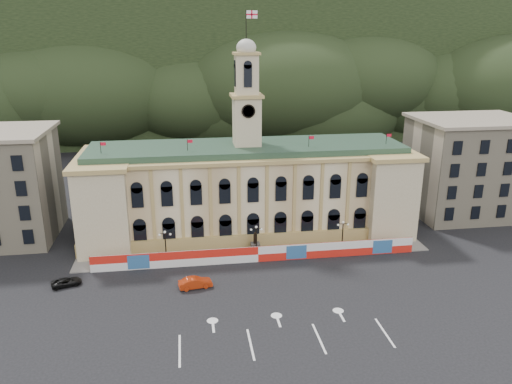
{
  "coord_description": "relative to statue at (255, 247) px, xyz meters",
  "views": [
    {
      "loc": [
        -10.42,
        -54.14,
        33.93
      ],
      "look_at": [
        0.11,
        18.0,
        10.35
      ],
      "focal_mm": 35.0,
      "sensor_mm": 36.0,
      "label": 1
    }
  ],
  "objects": [
    {
      "name": "black_suv",
      "position": [
        -27.62,
        -6.71,
        -0.62
      ],
      "size": [
        4.27,
        5.16,
        1.13
      ],
      "primitive_type": "imported",
      "rotation": [
        0.0,
        0.0,
        1.89
      ],
      "color": "black",
      "rests_on": "ground"
    },
    {
      "name": "ground",
      "position": [
        0.0,
        -18.0,
        -1.19
      ],
      "size": [
        260.0,
        260.0,
        0.0
      ],
      "primitive_type": "plane",
      "color": "black",
      "rests_on": "ground"
    },
    {
      "name": "pavement",
      "position": [
        0.0,
        -0.25,
        -1.11
      ],
      "size": [
        56.0,
        5.5,
        0.16
      ],
      "primitive_type": "cube",
      "color": "slate",
      "rests_on": "ground"
    },
    {
      "name": "lamp_center",
      "position": [
        0.0,
        -1.0,
        1.89
      ],
      "size": [
        1.96,
        0.44,
        5.15
      ],
      "color": "black",
      "rests_on": "ground"
    },
    {
      "name": "lane_markings",
      "position": [
        0.0,
        -23.0,
        -1.18
      ],
      "size": [
        26.0,
        10.0,
        0.02
      ],
      "primitive_type": null,
      "color": "white",
      "rests_on": "ground"
    },
    {
      "name": "red_sedan",
      "position": [
        -9.8,
        -9.86,
        -0.42
      ],
      "size": [
        3.06,
        5.13,
        1.53
      ],
      "primitive_type": "imported",
      "rotation": [
        0.0,
        0.0,
        1.73
      ],
      "color": "#A6290B",
      "rests_on": "ground"
    },
    {
      "name": "lamp_right",
      "position": [
        14.0,
        -1.0,
        1.89
      ],
      "size": [
        1.96,
        0.44,
        5.15
      ],
      "color": "black",
      "rests_on": "ground"
    },
    {
      "name": "side_building_right",
      "position": [
        43.0,
        12.93,
        8.14
      ],
      "size": [
        21.0,
        17.0,
        18.6
      ],
      "color": "#B6A88C",
      "rests_on": "ground"
    },
    {
      "name": "statue",
      "position": [
        0.0,
        0.0,
        0.0
      ],
      "size": [
        1.4,
        1.4,
        3.72
      ],
      "color": "#595651",
      "rests_on": "ground"
    },
    {
      "name": "city_hall",
      "position": [
        0.0,
        9.63,
        6.66
      ],
      "size": [
        56.2,
        17.6,
        37.1
      ],
      "color": "beige",
      "rests_on": "ground"
    },
    {
      "name": "hoarding_fence",
      "position": [
        0.06,
        -2.93,
        0.06
      ],
      "size": [
        50.0,
        0.44,
        2.5
      ],
      "color": "red",
      "rests_on": "ground"
    },
    {
      "name": "lamp_left",
      "position": [
        -14.0,
        -1.0,
        1.89
      ],
      "size": [
        1.96,
        0.44,
        5.15
      ],
      "color": "black",
      "rests_on": "ground"
    },
    {
      "name": "hill_ridge",
      "position": [
        0.03,
        103.99,
        18.3
      ],
      "size": [
        230.0,
        80.0,
        64.0
      ],
      "color": "black",
      "rests_on": "ground"
    }
  ]
}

